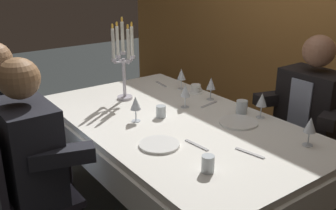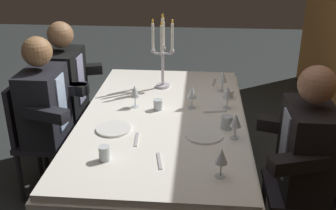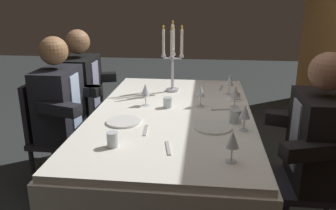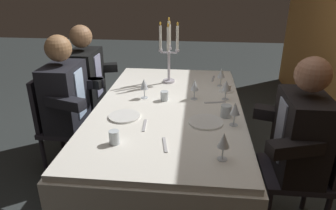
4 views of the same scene
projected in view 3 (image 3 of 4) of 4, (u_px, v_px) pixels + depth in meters
name	position (u px, v px, depth m)	size (l,w,h in m)	color
ground_plane	(172.00, 203.00, 2.64)	(12.00, 12.00, 0.00)	#303535
dining_table	(172.00, 128.00, 2.45)	(1.94, 1.14, 0.74)	white
candelabra	(173.00, 58.00, 2.84)	(0.19, 0.19, 0.59)	silver
dinner_plate_0	(124.00, 122.00, 2.21)	(0.22, 0.22, 0.01)	white
dinner_plate_1	(213.00, 127.00, 2.12)	(0.24, 0.24, 0.01)	white
wine_glass_0	(230.00, 81.00, 2.78)	(0.07, 0.07, 0.16)	silver
wine_glass_1	(201.00, 91.00, 2.49)	(0.07, 0.07, 0.16)	silver
wine_glass_2	(235.00, 92.00, 2.48)	(0.07, 0.07, 0.16)	silver
wine_glass_3	(145.00, 90.00, 2.52)	(0.07, 0.07, 0.16)	silver
wine_glass_4	(233.00, 141.00, 1.67)	(0.07, 0.07, 0.16)	silver
wine_glass_5	(245.00, 113.00, 2.05)	(0.07, 0.07, 0.16)	silver
water_tumbler_0	(168.00, 103.00, 2.49)	(0.06, 0.06, 0.08)	silver
water_tumbler_1	(112.00, 140.00, 1.85)	(0.06, 0.06, 0.08)	silver
water_tumbler_2	(235.00, 116.00, 2.20)	(0.07, 0.07, 0.09)	silver
coffee_cup_0	(235.00, 96.00, 2.69)	(0.13, 0.12, 0.06)	white
fork_0	(146.00, 130.00, 2.09)	(0.17, 0.02, 0.01)	#B7B7BC
fork_1	(221.00, 88.00, 3.01)	(0.17, 0.02, 0.01)	#B7B7BC
fork_2	(168.00, 148.00, 1.85)	(0.17, 0.02, 0.01)	#B7B7BC
spoon_3	(223.00, 110.00, 2.45)	(0.17, 0.02, 0.01)	#B7B7BC
seated_diner_0	(81.00, 86.00, 3.08)	(0.63, 0.48, 1.24)	#26232C
seated_diner_1	(58.00, 103.00, 2.62)	(0.63, 0.48, 1.24)	#26232C
seated_diner_2	(319.00, 140.00, 1.97)	(0.63, 0.48, 1.24)	#26232C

